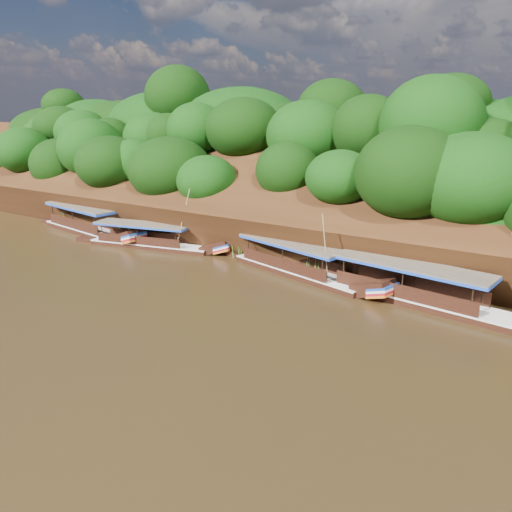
% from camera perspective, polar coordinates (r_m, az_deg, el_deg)
% --- Properties ---
extents(ground, '(160.00, 160.00, 0.00)m').
position_cam_1_polar(ground, '(31.72, -3.68, -5.92)').
color(ground, black).
rests_on(ground, ground).
extents(riverbank, '(120.00, 30.06, 19.40)m').
position_cam_1_polar(riverbank, '(50.42, 12.07, 4.38)').
color(riverbank, '#311A0A').
rests_on(riverbank, ground).
extents(boat_0, '(15.72, 4.42, 6.34)m').
position_cam_1_polar(boat_0, '(33.43, 19.52, -4.64)').
color(boat_0, black).
rests_on(boat_0, ground).
extents(boat_1, '(14.14, 5.33, 5.83)m').
position_cam_1_polar(boat_1, '(37.34, 5.70, -1.61)').
color(boat_1, black).
rests_on(boat_1, ground).
extents(boat_2, '(13.84, 4.93, 5.96)m').
position_cam_1_polar(boat_2, '(45.97, -11.22, 1.50)').
color(boat_2, black).
rests_on(boat_2, ground).
extents(boat_3, '(15.27, 4.42, 3.21)m').
position_cam_1_polar(boat_3, '(52.83, -18.25, 3.03)').
color(boat_3, black).
rests_on(boat_3, ground).
extents(reeds, '(51.76, 2.51, 2.06)m').
position_cam_1_polar(reeds, '(40.76, 0.46, 0.48)').
color(reeds, '#38731C').
rests_on(reeds, ground).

